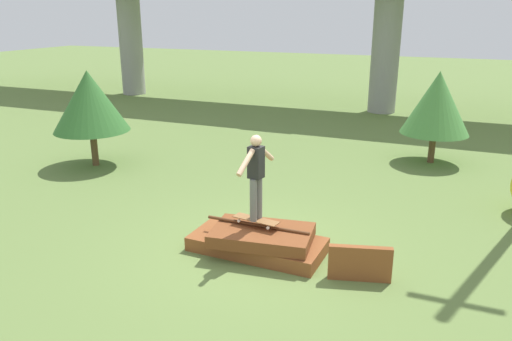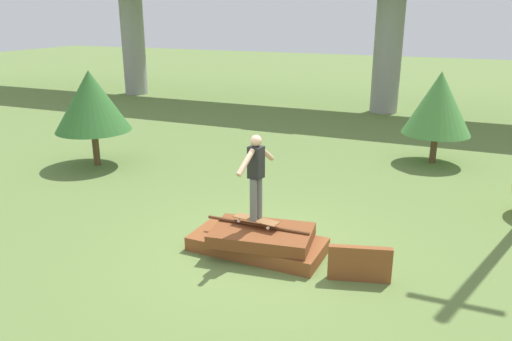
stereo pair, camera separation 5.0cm
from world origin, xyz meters
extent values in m
plane|color=olive|center=(0.00, 0.00, 0.00)|extent=(80.00, 80.00, 0.00)
cube|color=brown|center=(0.00, 0.00, 0.12)|extent=(2.32, 1.11, 0.25)
cube|color=brown|center=(0.12, -0.08, 0.35)|extent=(1.79, 1.22, 0.23)
cylinder|color=#5B3319|center=(0.00, 0.00, 0.49)|extent=(1.86, 0.06, 0.06)
cube|color=brown|center=(1.82, -0.30, 0.28)|extent=(0.96, 0.36, 0.57)
cube|color=brown|center=(-0.01, -0.02, 0.60)|extent=(0.84, 0.33, 0.01)
cylinder|color=silver|center=(0.28, 0.03, 0.54)|extent=(0.06, 0.04, 0.05)
cylinder|color=silver|center=(0.26, -0.15, 0.54)|extent=(0.06, 0.04, 0.05)
cylinder|color=silver|center=(-0.29, 0.11, 0.54)|extent=(0.06, 0.04, 0.05)
cylinder|color=silver|center=(-0.31, -0.07, 0.54)|extent=(0.06, 0.04, 0.05)
cylinder|color=slate|center=(0.00, 0.06, 0.97)|extent=(0.12, 0.12, 0.74)
cylinder|color=slate|center=(-0.03, -0.10, 0.97)|extent=(0.12, 0.12, 0.74)
cube|color=black|center=(-0.01, -0.02, 1.61)|extent=(0.25, 0.24, 0.54)
sphere|color=tan|center=(-0.01, -0.02, 1.97)|extent=(0.19, 0.19, 0.19)
cylinder|color=tan|center=(0.03, 0.29, 1.69)|extent=(0.16, 0.48, 0.37)
cylinder|color=tan|center=(-0.06, -0.33, 1.69)|extent=(0.16, 0.48, 0.37)
cylinder|color=gray|center=(-12.10, 13.42, 2.49)|extent=(1.10, 1.10, 4.98)
cylinder|color=gray|center=(0.00, 13.42, 2.49)|extent=(1.10, 1.10, 4.98)
cylinder|color=brown|center=(2.40, 6.71, 0.41)|extent=(0.17, 0.17, 0.81)
cone|color=#4C8E42|center=(2.40, 6.71, 1.64)|extent=(1.79, 1.79, 1.66)
cylinder|color=brown|center=(-5.92, 3.00, 0.47)|extent=(0.18, 0.18, 0.95)
cone|color=#336B2D|center=(-5.92, 3.00, 1.74)|extent=(1.96, 1.96, 1.58)
camera|label=1|loc=(2.95, -7.22, 3.98)|focal=35.00mm
camera|label=2|loc=(3.00, -7.20, 3.98)|focal=35.00mm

